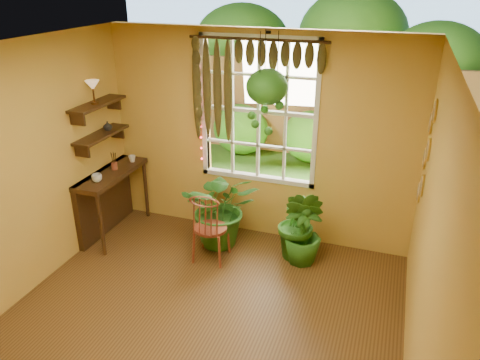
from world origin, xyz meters
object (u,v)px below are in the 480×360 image
object	(u,v)px
counter_ledge	(107,195)
potted_plant_left	(222,207)
windsor_chair	(210,237)
hanging_basket	(267,92)
potted_plant_mid	(300,224)

from	to	relation	value
counter_ledge	potted_plant_left	size ratio (longest dim) A/B	1.13
windsor_chair	hanging_basket	distance (m)	1.89
potted_plant_left	hanging_basket	size ratio (longest dim) A/B	0.91
counter_ledge	potted_plant_left	xyz separation A→B (m)	(1.58, 0.20, -0.02)
potted_plant_mid	hanging_basket	distance (m)	1.63
potted_plant_mid	hanging_basket	xyz separation A→B (m)	(-0.53, 0.27, 1.52)
potted_plant_mid	hanging_basket	bearing A→B (deg)	152.84
potted_plant_mid	hanging_basket	world-z (taller)	hanging_basket
counter_ledge	potted_plant_mid	distance (m)	2.61
windsor_chair	potted_plant_left	world-z (taller)	same
hanging_basket	counter_ledge	bearing A→B (deg)	-168.01
counter_ledge	windsor_chair	xyz separation A→B (m)	(1.58, -0.20, -0.24)
potted_plant_left	hanging_basket	world-z (taller)	hanging_basket
windsor_chair	potted_plant_mid	world-z (taller)	windsor_chair
potted_plant_left	potted_plant_mid	world-z (taller)	potted_plant_left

